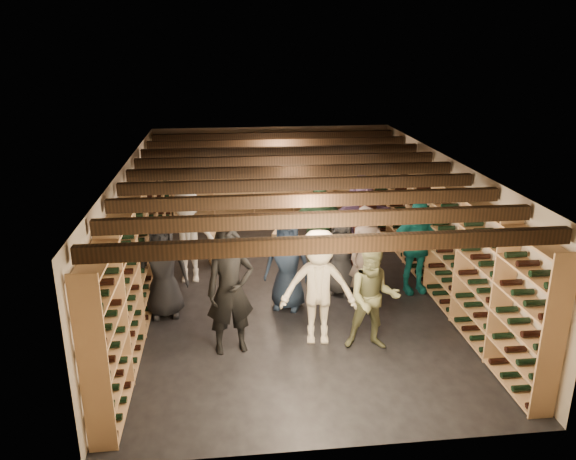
{
  "coord_description": "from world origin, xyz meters",
  "views": [
    {
      "loc": [
        -1.11,
        -9.06,
        4.36
      ],
      "look_at": [
        -0.06,
        0.2,
        1.16
      ],
      "focal_mm": 35.0,
      "sensor_mm": 36.0,
      "label": 1
    }
  ],
  "objects_px": {
    "crate_loose": "(357,234)",
    "person_4": "(415,246)",
    "person_10": "(318,229)",
    "person_2": "(373,298)",
    "person_11": "(360,220)",
    "person_6": "(287,264)",
    "person_1": "(230,291)",
    "crate_stack_right": "(284,244)",
    "person_0": "(163,269)",
    "person_7": "(367,256)",
    "person_3": "(319,288)",
    "person_12": "(341,252)",
    "crate_stack_left": "(222,247)",
    "person_8": "(368,245)",
    "person_9": "(188,237)"
  },
  "relations": [
    {
      "from": "crate_loose",
      "to": "person_8",
      "type": "bearing_deg",
      "value": -99.46
    },
    {
      "from": "crate_stack_right",
      "to": "person_3",
      "type": "bearing_deg",
      "value": -88.04
    },
    {
      "from": "person_11",
      "to": "person_7",
      "type": "bearing_deg",
      "value": -114.97
    },
    {
      "from": "person_12",
      "to": "crate_stack_right",
      "type": "bearing_deg",
      "value": 135.85
    },
    {
      "from": "person_4",
      "to": "person_0",
      "type": "bearing_deg",
      "value": 178.97
    },
    {
      "from": "person_2",
      "to": "person_7",
      "type": "distance_m",
      "value": 1.48
    },
    {
      "from": "person_10",
      "to": "person_4",
      "type": "bearing_deg",
      "value": -32.13
    },
    {
      "from": "person_2",
      "to": "person_10",
      "type": "height_order",
      "value": "person_10"
    },
    {
      "from": "crate_loose",
      "to": "person_4",
      "type": "height_order",
      "value": "person_4"
    },
    {
      "from": "crate_stack_right",
      "to": "person_6",
      "type": "relative_size",
      "value": 0.36
    },
    {
      "from": "person_12",
      "to": "person_6",
      "type": "bearing_deg",
      "value": -131.65
    },
    {
      "from": "person_2",
      "to": "person_4",
      "type": "distance_m",
      "value": 2.21
    },
    {
      "from": "person_4",
      "to": "person_7",
      "type": "bearing_deg",
      "value": -165.83
    },
    {
      "from": "crate_loose",
      "to": "person_12",
      "type": "xyz_separation_m",
      "value": [
        -0.98,
        -2.87,
        0.69
      ]
    },
    {
      "from": "person_3",
      "to": "person_4",
      "type": "distance_m",
      "value": 2.54
    },
    {
      "from": "person_8",
      "to": "person_9",
      "type": "distance_m",
      "value": 3.3
    },
    {
      "from": "crate_stack_right",
      "to": "person_7",
      "type": "relative_size",
      "value": 0.33
    },
    {
      "from": "person_0",
      "to": "person_8",
      "type": "height_order",
      "value": "person_8"
    },
    {
      "from": "crate_stack_left",
      "to": "person_11",
      "type": "xyz_separation_m",
      "value": [
        2.76,
        -0.37,
        0.59
      ]
    },
    {
      "from": "person_2",
      "to": "person_6",
      "type": "distance_m",
      "value": 1.81
    },
    {
      "from": "person_2",
      "to": "person_9",
      "type": "bearing_deg",
      "value": 143.61
    },
    {
      "from": "crate_stack_left",
      "to": "crate_loose",
      "type": "xyz_separation_m",
      "value": [
        3.08,
        1.21,
        -0.25
      ]
    },
    {
      "from": "person_6",
      "to": "person_7",
      "type": "xyz_separation_m",
      "value": [
        1.35,
        0.01,
        0.07
      ]
    },
    {
      "from": "person_7",
      "to": "person_11",
      "type": "bearing_deg",
      "value": 69.24
    },
    {
      "from": "person_6",
      "to": "person_10",
      "type": "height_order",
      "value": "person_10"
    },
    {
      "from": "person_0",
      "to": "person_9",
      "type": "distance_m",
      "value": 1.4
    },
    {
      "from": "crate_loose",
      "to": "person_7",
      "type": "xyz_separation_m",
      "value": [
        -0.63,
        -3.33,
        0.78
      ]
    },
    {
      "from": "person_7",
      "to": "person_11",
      "type": "xyz_separation_m",
      "value": [
        0.31,
        1.75,
        0.06
      ]
    },
    {
      "from": "crate_loose",
      "to": "person_10",
      "type": "distance_m",
      "value": 2.52
    },
    {
      "from": "person_6",
      "to": "person_11",
      "type": "relative_size",
      "value": 0.85
    },
    {
      "from": "person_8",
      "to": "person_12",
      "type": "distance_m",
      "value": 0.55
    },
    {
      "from": "crate_stack_left",
      "to": "person_7",
      "type": "distance_m",
      "value": 3.28
    },
    {
      "from": "person_11",
      "to": "crate_loose",
      "type": "bearing_deg",
      "value": 63.45
    },
    {
      "from": "crate_stack_left",
      "to": "person_1",
      "type": "xyz_separation_m",
      "value": [
        0.13,
        -3.42,
        0.61
      ]
    },
    {
      "from": "person_4",
      "to": "person_6",
      "type": "relative_size",
      "value": 1.09
    },
    {
      "from": "person_1",
      "to": "person_2",
      "type": "height_order",
      "value": "person_1"
    },
    {
      "from": "person_6",
      "to": "person_12",
      "type": "xyz_separation_m",
      "value": [
        1.0,
        0.46,
        -0.02
      ]
    },
    {
      "from": "person_10",
      "to": "person_1",
      "type": "bearing_deg",
      "value": -124.83
    },
    {
      "from": "person_2",
      "to": "person_11",
      "type": "height_order",
      "value": "person_11"
    },
    {
      "from": "crate_loose",
      "to": "person_2",
      "type": "bearing_deg",
      "value": -100.62
    },
    {
      "from": "crate_stack_left",
      "to": "person_4",
      "type": "relative_size",
      "value": 0.39
    },
    {
      "from": "person_9",
      "to": "person_10",
      "type": "xyz_separation_m",
      "value": [
        2.44,
        0.02,
        0.06
      ]
    },
    {
      "from": "person_1",
      "to": "person_10",
      "type": "relative_size",
      "value": 1.02
    },
    {
      "from": "crate_stack_right",
      "to": "person_11",
      "type": "relative_size",
      "value": 0.31
    },
    {
      "from": "person_1",
      "to": "person_6",
      "type": "distance_m",
      "value": 1.62
    },
    {
      "from": "crate_stack_right",
      "to": "person_0",
      "type": "height_order",
      "value": "person_0"
    },
    {
      "from": "crate_loose",
      "to": "person_7",
      "type": "bearing_deg",
      "value": -100.77
    },
    {
      "from": "person_4",
      "to": "person_9",
      "type": "bearing_deg",
      "value": 160.42
    },
    {
      "from": "crate_stack_right",
      "to": "person_10",
      "type": "xyz_separation_m",
      "value": [
        0.53,
        -1.09,
        0.68
      ]
    },
    {
      "from": "person_1",
      "to": "person_0",
      "type": "bearing_deg",
      "value": 119.73
    }
  ]
}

